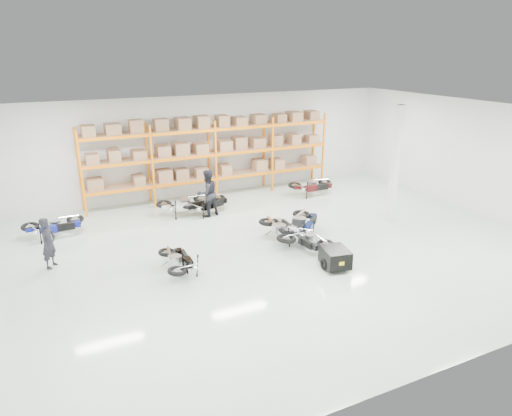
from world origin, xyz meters
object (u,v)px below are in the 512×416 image
moto_silver_left (283,226)px  moto_back_d (312,183)px  moto_touring_right (308,235)px  person_left (49,243)px  moto_back_a (53,222)px  moto_black_far_left (178,258)px  moto_blue_centre (302,220)px  person_back (207,193)px  moto_back_b (184,201)px  trailer (335,257)px  moto_back_c (206,200)px

moto_silver_left → moto_back_d: moto_silver_left is taller
moto_touring_right → person_left: bearing=160.1°
moto_back_a → moto_black_far_left: bearing=-148.9°
moto_back_a → person_left: 2.56m
person_left → moto_blue_centre: bearing=-65.1°
person_left → person_back: size_ratio=0.84×
moto_back_b → person_back: person_back is taller
moto_black_far_left → person_left: size_ratio=1.02×
moto_black_far_left → person_back: size_ratio=0.86×
moto_blue_centre → trailer: moto_blue_centre is taller
moto_silver_left → moto_touring_right: (0.48, -0.88, -0.09)m
moto_blue_centre → moto_back_b: size_ratio=1.07×
moto_touring_right → person_back: bearing=109.4°
moto_blue_centre → moto_silver_left: 0.91m
moto_silver_left → moto_back_a: bearing=-24.2°
moto_blue_centre → moto_black_far_left: moto_blue_centre is taller
moto_touring_right → moto_back_a: 9.05m
moto_touring_right → moto_back_a: bearing=144.1°
moto_back_a → moto_back_b: (4.93, 0.31, 0.02)m
moto_back_b → person_left: person_left is taller
moto_blue_centre → person_back: size_ratio=1.05×
trailer → moto_blue_centre: bearing=91.7°
moto_blue_centre → person_left: 8.37m
moto_black_far_left → moto_back_d: size_ratio=0.89×
moto_touring_right → moto_silver_left: bearing=114.7°
moto_black_far_left → moto_back_b: (1.68, 4.93, 0.07)m
moto_silver_left → trailer: 2.53m
moto_back_a → person_back: (5.72, -0.28, 0.40)m
moto_black_far_left → moto_touring_right: moto_black_far_left is taller
moto_black_far_left → moto_back_c: moto_back_c is taller
moto_back_c → moto_black_far_left: bearing=135.2°
moto_back_d → person_left: size_ratio=1.15×
trailer → moto_back_a: 9.99m
moto_back_c → moto_back_a: bearing=74.1°
moto_back_b → moto_touring_right: bearing=-152.1°
moto_blue_centre → trailer: size_ratio=1.26×
trailer → moto_back_b: (-2.73, 6.71, 0.19)m
trailer → person_left: 8.79m
person_back → moto_back_d: bearing=170.7°
moto_silver_left → moto_back_d: size_ratio=1.04×
person_back → moto_silver_left: bearing=96.1°
moto_touring_right → moto_black_far_left: bearing=173.8°
moto_blue_centre → moto_back_a: size_ratio=1.10×
trailer → person_left: person_left is taller
moto_back_a → moto_back_b: bearing=-90.4°
moto_back_a → person_left: size_ratio=1.13×
moto_black_far_left → trailer: (4.41, -1.78, -0.12)m
moto_black_far_left → moto_touring_right: size_ratio=1.01×
moto_back_b → moto_silver_left: bearing=-152.2°
moto_black_far_left → moto_back_b: bearing=-105.9°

